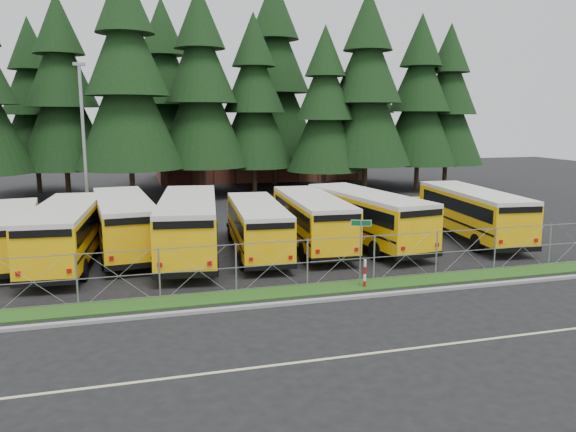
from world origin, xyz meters
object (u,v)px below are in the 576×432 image
(bus_east, at_px, (469,214))
(striped_bollard, at_px, (365,274))
(bus_2, at_px, (124,225))
(bus_5, at_px, (310,221))
(bus_6, at_px, (363,219))
(street_sign, at_px, (361,239))
(bus_3, at_px, (189,227))
(bus_4, at_px, (256,228))
(light_standard, at_px, (84,140))
(bus_0, at_px, (12,236))
(bus_1, at_px, (67,234))

(bus_east, height_order, striped_bollard, bus_east)
(bus_2, xyz_separation_m, bus_5, (9.66, -1.40, -0.05))
(bus_6, xyz_separation_m, street_sign, (-3.14, -7.05, 0.57))
(bus_3, relative_size, bus_6, 1.04)
(bus_4, height_order, bus_6, bus_6)
(bus_6, distance_m, light_standard, 17.80)
(bus_3, xyz_separation_m, street_sign, (6.28, -6.91, 0.51))
(striped_bollard, height_order, light_standard, light_standard)
(bus_2, height_order, bus_6, bus_6)
(bus_4, bearing_deg, bus_2, 167.43)
(bus_3, distance_m, bus_5, 6.52)
(bus_0, bearing_deg, bus_4, -14.27)
(bus_2, xyz_separation_m, light_standard, (-2.20, 7.31, 4.05))
(bus_4, xyz_separation_m, bus_6, (6.03, 0.32, 0.14))
(bus_1, bearing_deg, bus_3, 2.41)
(bus_4, bearing_deg, bus_1, -177.50)
(bus_3, distance_m, bus_6, 9.43)
(light_standard, bearing_deg, street_sign, -54.16)
(bus_3, height_order, bus_east, bus_3)
(bus_3, distance_m, light_standard, 11.36)
(bus_0, relative_size, bus_3, 0.84)
(bus_2, xyz_separation_m, street_sign, (9.43, -8.80, 0.58))
(bus_4, distance_m, light_standard, 13.50)
(bus_0, height_order, bus_6, bus_6)
(bus_1, distance_m, bus_6, 15.14)
(bus_3, height_order, bus_6, bus_3)
(bus_6, bearing_deg, street_sign, -121.70)
(bus_4, distance_m, bus_6, 6.04)
(bus_1, bearing_deg, striped_bollard, -26.86)
(street_sign, relative_size, light_standard, 0.28)
(bus_2, height_order, bus_3, bus_3)
(light_standard, bearing_deg, striped_bollard, -54.34)
(bus_2, height_order, light_standard, light_standard)
(bus_0, xyz_separation_m, street_sign, (14.60, -8.31, 0.75))
(bus_1, height_order, light_standard, light_standard)
(bus_0, height_order, bus_5, bus_5)
(bus_4, bearing_deg, bus_east, 5.40)
(bus_4, relative_size, striped_bollard, 8.43)
(bus_5, bearing_deg, bus_3, -172.17)
(bus_4, relative_size, street_sign, 3.60)
(street_sign, bearing_deg, light_standard, 125.84)
(bus_5, bearing_deg, street_sign, -88.21)
(bus_0, relative_size, bus_5, 0.92)
(bus_6, relative_size, light_standard, 1.10)
(bus_2, xyz_separation_m, bus_east, (19.03, -1.97, -0.02))
(bus_1, height_order, bus_3, bus_3)
(bus_0, distance_m, bus_1, 2.87)
(bus_4, bearing_deg, bus_0, 177.28)
(bus_east, bearing_deg, bus_0, -177.47)
(striped_bollard, bearing_deg, bus_0, 149.79)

